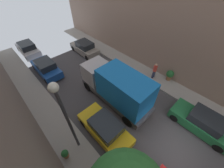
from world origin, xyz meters
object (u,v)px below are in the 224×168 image
(parked_car_right_1, at_px, (202,122))
(potted_plant_1, at_px, (65,154))
(pedestrian, at_px, (155,70))
(parked_car_left_4, at_px, (46,68))
(potted_plant_2, at_px, (170,75))
(parked_car_left_3, at_px, (105,128))
(lamp_post, at_px, (65,113))
(delivery_truck, at_px, (117,87))
(parked_car_left_5, at_px, (28,49))
(parked_car_right_2, at_px, (85,48))

(parked_car_right_1, relative_size, potted_plant_1, 6.14)
(pedestrian, xyz_separation_m, potted_plant_1, (-10.48, -0.55, -0.55))
(parked_car_left_4, bearing_deg, potted_plant_2, -48.91)
(parked_car_left_3, relative_size, potted_plant_1, 6.14)
(pedestrian, bearing_deg, parked_car_right_1, -111.65)
(potted_plant_1, xyz_separation_m, lamp_post, (0.97, 0.07, 3.44))
(parked_car_left_4, relative_size, pedestrian, 2.44)
(potted_plant_1, bearing_deg, parked_car_right_1, -31.16)
(lamp_post, bearing_deg, delivery_truck, 12.00)
(parked_car_left_5, height_order, lamp_post, lamp_post)
(parked_car_right_2, bearing_deg, parked_car_right_1, -90.00)
(parked_car_left_5, distance_m, delivery_truck, 13.59)
(pedestrian, bearing_deg, parked_car_left_4, 132.12)
(parked_car_left_3, xyz_separation_m, pedestrian, (7.61, 1.08, 0.35))
(potted_plant_1, relative_size, lamp_post, 0.12)
(parked_car_left_4, distance_m, parked_car_right_2, 5.43)
(parked_car_right_2, bearing_deg, pedestrian, -76.22)
(parked_car_left_5, bearing_deg, potted_plant_2, -60.69)
(parked_car_left_3, distance_m, potted_plant_1, 2.93)
(parked_car_left_4, xyz_separation_m, potted_plant_2, (8.45, -9.69, 0.05))
(parked_car_right_2, height_order, lamp_post, lamp_post)
(potted_plant_2, relative_size, lamp_post, 0.19)
(parked_car_left_5, height_order, delivery_truck, delivery_truck)
(parked_car_left_4, xyz_separation_m, pedestrian, (7.61, -8.41, 0.35))
(delivery_truck, relative_size, potted_plant_2, 6.09)
(parked_car_left_5, xyz_separation_m, delivery_truck, (2.70, -13.28, 1.07))
(delivery_truck, bearing_deg, pedestrian, -5.79)
(parked_car_left_4, xyz_separation_m, parked_car_left_5, (0.00, 5.36, 0.00))
(parked_car_left_5, relative_size, lamp_post, 0.72)
(parked_car_right_1, xyz_separation_m, delivery_truck, (-2.70, 6.05, 1.07))
(parked_car_left_3, relative_size, pedestrian, 2.44)
(parked_car_left_5, height_order, potted_plant_2, parked_car_left_5)
(parked_car_left_5, relative_size, potted_plant_2, 3.87)
(parked_car_right_1, distance_m, pedestrian, 5.99)
(parked_car_right_1, height_order, potted_plant_1, parked_car_right_1)
(parked_car_right_2, relative_size, delivery_truck, 0.64)
(parked_car_left_3, xyz_separation_m, parked_car_left_4, (0.00, 9.49, 0.00))
(parked_car_left_3, xyz_separation_m, lamp_post, (-1.90, 0.60, 3.24))
(delivery_truck, bearing_deg, potted_plant_2, -17.18)
(parked_car_right_2, xyz_separation_m, delivery_truck, (-2.70, -8.50, 1.07))
(parked_car_right_1, bearing_deg, lamp_post, 145.19)
(parked_car_left_4, relative_size, parked_car_left_5, 1.00)
(lamp_post, bearing_deg, potted_plant_2, -4.42)
(parked_car_left_5, xyz_separation_m, potted_plant_1, (-2.87, -14.33, -0.20))
(parked_car_right_1, xyz_separation_m, parked_car_right_2, (0.00, 14.55, 0.00))
(parked_car_left_3, bearing_deg, parked_car_left_4, 90.00)
(parked_car_left_3, height_order, parked_car_right_2, same)
(parked_car_right_2, xyz_separation_m, potted_plant_2, (3.05, -10.28, 0.05))
(parked_car_left_3, distance_m, delivery_truck, 3.30)
(potted_plant_2, bearing_deg, parked_car_left_4, 131.09)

